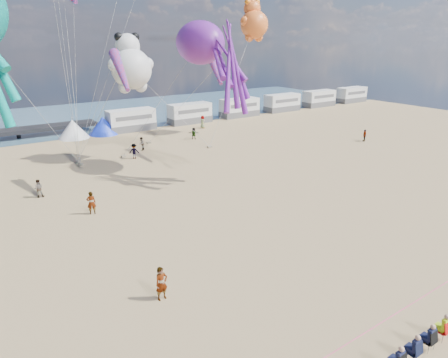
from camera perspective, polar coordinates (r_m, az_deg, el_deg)
ground at (r=23.36m, az=11.61°, el=-12.86°), size 120.00×120.00×0.00m
water at (r=70.97m, az=-22.18°, el=8.01°), size 120.00×120.00×0.00m
motorhome_0 at (r=58.23m, az=-13.13°, el=8.20°), size 6.60×2.50×3.00m
motorhome_1 at (r=62.24m, az=-4.91°, el=9.33°), size 6.60×2.50×3.00m
motorhome_2 at (r=67.37m, az=2.22°, el=10.16°), size 6.60×2.50×3.00m
motorhome_3 at (r=73.37m, az=8.30°, el=10.74°), size 6.60×2.50×3.00m
motorhome_4 at (r=80.05m, az=13.43°, el=11.13°), size 6.60×2.50×3.00m
motorhome_5 at (r=87.26m, az=17.75°, el=11.40°), size 6.60×2.50×3.00m
tent_white at (r=55.94m, az=-20.76°, el=6.69°), size 4.00×4.00×2.40m
tent_blue at (r=56.98m, az=-16.86°, el=7.33°), size 4.00×4.00×2.40m
spectator_row at (r=18.94m, az=25.37°, el=-20.85°), size 6.10×0.90×1.30m
rope_line at (r=20.91m, az=21.93°, el=-18.27°), size 34.00×0.03×0.03m
standing_person at (r=20.61m, az=-8.91°, el=-14.53°), size 0.68×0.47×1.79m
beachgoer_1 at (r=35.99m, az=-24.99°, el=-1.22°), size 0.83×0.63×1.52m
beachgoer_2 at (r=44.32m, az=-12.72°, el=3.90°), size 1.00×0.93×1.65m
beachgoer_3 at (r=53.84m, az=19.43°, el=5.90°), size 1.01×1.12×1.51m
beachgoer_4 at (r=52.04m, az=-4.34°, el=6.52°), size 0.95×0.77×1.51m
beachgoer_5 at (r=31.06m, az=-18.42°, el=-3.24°), size 1.72×0.92×1.77m
beachgoer_6 at (r=58.56m, az=-3.08°, el=8.16°), size 0.49×0.70×1.83m
beachgoer_7 at (r=47.56m, az=-11.70°, el=4.96°), size 0.86×0.90×1.55m
sandbag_a at (r=43.47m, az=-19.78°, el=1.93°), size 0.50×0.35×0.22m
sandbag_b at (r=45.26m, az=-14.15°, el=3.16°), size 0.50×0.35×0.22m
sandbag_c at (r=47.79m, az=-2.09°, el=4.60°), size 0.50×0.35×0.22m
sandbag_d at (r=50.65m, az=-10.70°, el=5.12°), size 0.50×0.35×0.22m
sandbag_e at (r=44.78m, az=-20.10°, el=2.38°), size 0.50×0.35×0.22m
kite_octopus_purple at (r=38.88m, az=-3.48°, el=18.85°), size 4.01×9.02×10.22m
kite_panda at (r=42.89m, az=-13.08°, el=15.08°), size 5.18×4.90×6.96m
kite_teddy_orange at (r=54.66m, az=4.34°, el=21.13°), size 5.19×5.01×6.06m
windsock_mid at (r=43.09m, az=-1.29°, el=15.55°), size 3.14×6.09×6.14m
windsock_right at (r=33.69m, az=-14.56°, el=14.75°), size 1.84×5.41×5.34m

